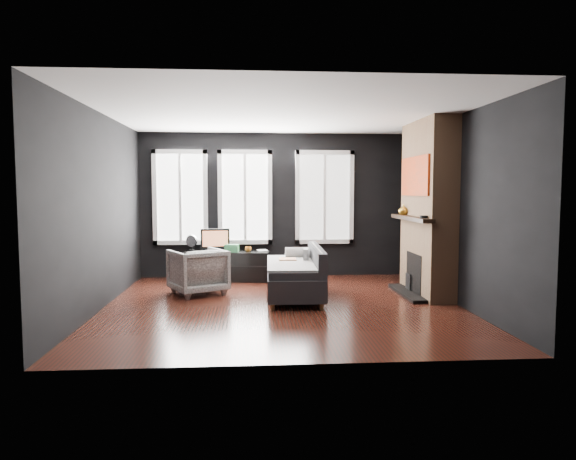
{
  "coord_description": "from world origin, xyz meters",
  "views": [
    {
      "loc": [
        -0.44,
        -7.18,
        1.64
      ],
      "look_at": [
        0.1,
        0.3,
        1.05
      ],
      "focal_mm": 32.0,
      "sensor_mm": 36.0,
      "label": 1
    }
  ],
  "objects": [
    {
      "name": "sofa",
      "position": [
        0.21,
        0.52,
        0.39
      ],
      "size": [
        0.97,
        1.84,
        0.78
      ],
      "primitive_type": null,
      "rotation": [
        0.0,
        0.0,
        -0.03
      ],
      "color": "black",
      "rests_on": "floor"
    },
    {
      "name": "fireplace",
      "position": [
        2.3,
        0.6,
        1.35
      ],
      "size": [
        0.7,
        1.62,
        2.7
      ],
      "primitive_type": null,
      "color": "#93724C",
      "rests_on": "floor"
    },
    {
      "name": "storage_box",
      "position": [
        -0.79,
        2.02,
        0.59
      ],
      "size": [
        0.27,
        0.2,
        0.13
      ],
      "primitive_type": "cube",
      "rotation": [
        0.0,
        0.0,
        -0.18
      ],
      "color": "#327C47",
      "rests_on": "media_console"
    },
    {
      "name": "monitor",
      "position": [
        -1.09,
        2.11,
        0.76
      ],
      "size": [
        0.54,
        0.2,
        0.47
      ],
      "primitive_type": null,
      "rotation": [
        0.0,
        0.0,
        0.18
      ],
      "color": "black",
      "rests_on": "media_console"
    },
    {
      "name": "ceiling",
      "position": [
        0.0,
        0.0,
        2.7
      ],
      "size": [
        5.0,
        5.0,
        0.0
      ],
      "primitive_type": "plane",
      "color": "white",
      "rests_on": "ground"
    },
    {
      "name": "mug",
      "position": [
        -0.49,
        2.03,
        0.59
      ],
      "size": [
        0.12,
        0.1,
        0.11
      ],
      "primitive_type": "imported",
      "rotation": [
        0.0,
        0.0,
        0.09
      ],
      "color": "orange",
      "rests_on": "media_console"
    },
    {
      "name": "book",
      "position": [
        -0.33,
        2.09,
        0.64
      ],
      "size": [
        0.17,
        0.04,
        0.23
      ],
      "primitive_type": "imported",
      "rotation": [
        0.0,
        0.0,
        0.15
      ],
      "color": "#A29B80",
      "rests_on": "media_console"
    },
    {
      "name": "wall_back",
      "position": [
        0.0,
        2.5,
        1.35
      ],
      "size": [
        5.0,
        0.02,
        2.7
      ],
      "primitive_type": "cube",
      "color": "black",
      "rests_on": "ground"
    },
    {
      "name": "stripe_pillow",
      "position": [
        0.42,
        0.82,
        0.56
      ],
      "size": [
        0.11,
        0.31,
        0.3
      ],
      "primitive_type": "cube",
      "rotation": [
        0.0,
        0.0,
        -0.13
      ],
      "color": "gray",
      "rests_on": "sofa"
    },
    {
      "name": "desk_fan",
      "position": [
        -1.52,
        2.16,
        0.68
      ],
      "size": [
        0.28,
        0.28,
        0.31
      ],
      "primitive_type": null,
      "rotation": [
        0.0,
        0.0,
        -0.41
      ],
      "color": "#9A9A9A",
      "rests_on": "media_console"
    },
    {
      "name": "mantel_clock",
      "position": [
        2.05,
        0.05,
        1.25
      ],
      "size": [
        0.15,
        0.15,
        0.04
      ],
      "primitive_type": "cylinder",
      "rotation": [
        0.0,
        0.0,
        -0.33
      ],
      "color": "black",
      "rests_on": "fireplace"
    },
    {
      "name": "wall_left",
      "position": [
        -2.5,
        0.0,
        1.35
      ],
      "size": [
        0.02,
        5.0,
        2.7
      ],
      "primitive_type": "cube",
      "color": "black",
      "rests_on": "ground"
    },
    {
      "name": "floor",
      "position": [
        0.0,
        0.0,
        0.0
      ],
      "size": [
        5.0,
        5.0,
        0.0
      ],
      "primitive_type": "plane",
      "color": "black",
      "rests_on": "ground"
    },
    {
      "name": "wall_right",
      "position": [
        2.5,
        0.0,
        1.35
      ],
      "size": [
        0.02,
        5.0,
        2.7
      ],
      "primitive_type": "cube",
      "color": "black",
      "rests_on": "ground"
    },
    {
      "name": "media_console",
      "position": [
        -0.88,
        2.1,
        0.26
      ],
      "size": [
        1.59,
        0.67,
        0.53
      ],
      "primitive_type": null,
      "rotation": [
        0.0,
        0.0,
        -0.13
      ],
      "color": "black",
      "rests_on": "floor"
    },
    {
      "name": "armchair",
      "position": [
        -1.28,
        0.9,
        0.4
      ],
      "size": [
        1.02,
        1.0,
        0.79
      ],
      "primitive_type": "imported",
      "rotation": [
        0.0,
        0.0,
        -2.65
      ],
      "color": "white",
      "rests_on": "floor"
    },
    {
      "name": "windows",
      "position": [
        -0.45,
        2.46,
        2.38
      ],
      "size": [
        4.0,
        0.16,
        1.76
      ],
      "primitive_type": null,
      "color": "white",
      "rests_on": "wall_back"
    },
    {
      "name": "mantel_vase",
      "position": [
        2.05,
        1.05,
        1.31
      ],
      "size": [
        0.19,
        0.19,
        0.16
      ],
      "primitive_type": "imported",
      "rotation": [
        0.0,
        0.0,
        0.14
      ],
      "color": "gold",
      "rests_on": "fireplace"
    }
  ]
}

